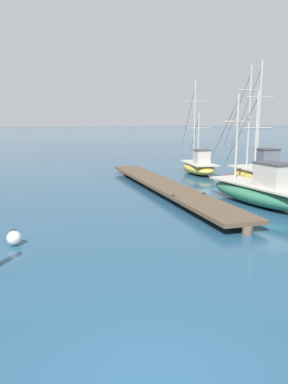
# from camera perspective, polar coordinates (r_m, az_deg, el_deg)

# --- Properties ---
(floating_dock) EXTENTS (2.60, 16.87, 0.53)m
(floating_dock) POSITION_cam_1_polar(r_m,az_deg,el_deg) (20.81, 3.13, 1.02)
(floating_dock) COLOR brown
(floating_dock) RESTS_ON ground
(fishing_boat_0) EXTENTS (2.13, 7.21, 7.36)m
(fishing_boat_0) POSITION_cam_1_polar(r_m,az_deg,el_deg) (23.71, 17.06, 2.58)
(fishing_boat_0) COLOR gold
(fishing_boat_0) RESTS_ON ground
(fishing_boat_1) EXTENTS (2.24, 6.65, 6.77)m
(fishing_boat_1) POSITION_cam_1_polar(r_m,az_deg,el_deg) (27.83, 8.35, 3.93)
(fishing_boat_1) COLOR gold
(fishing_boat_1) RESTS_ON ground
(fishing_boat_2) EXTENTS (2.92, 7.17, 5.24)m
(fishing_boat_2) POSITION_cam_1_polar(r_m,az_deg,el_deg) (18.46, 17.11, 0.20)
(fishing_boat_2) COLOR #337556
(fishing_boat_2) RESTS_ON ground
(mooring_buoy) EXTENTS (0.47, 0.47, 0.54)m
(mooring_buoy) POSITION_cam_1_polar(r_m,az_deg,el_deg) (12.79, -19.11, -6.62)
(mooring_buoy) COLOR silver
(mooring_buoy) RESTS_ON ground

